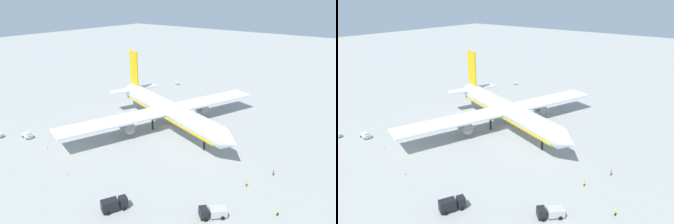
{
  "view_description": "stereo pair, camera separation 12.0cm",
  "coord_description": "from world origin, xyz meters",
  "views": [
    {
      "loc": [
        64.9,
        -82.29,
        45.43
      ],
      "look_at": [
        -2.87,
        2.87,
        4.87
      ],
      "focal_mm": 34.21,
      "sensor_mm": 36.0,
      "label": 1
    },
    {
      "loc": [
        64.99,
        -82.21,
        45.43
      ],
      "look_at": [
        -2.87,
        2.87,
        4.87
      ],
      "focal_mm": 34.21,
      "sensor_mm": 36.0,
      "label": 2
    }
  ],
  "objects": [
    {
      "name": "baggage_cart_1",
      "position": [
        -33.15,
        49.01,
        0.73
      ],
      "size": [
        2.95,
        2.49,
        1.33
      ],
      "color": "#595B60",
      "rests_on": "ground"
    },
    {
      "name": "traffic_cone_0",
      "position": [
        -19.85,
        -36.11,
        0.28
      ],
      "size": [
        0.36,
        0.36,
        0.55
      ],
      "primitive_type": "cone",
      "color": "orange",
      "rests_on": "ground"
    },
    {
      "name": "baggage_cart_0",
      "position": [
        -40.11,
        -40.84,
        0.71
      ],
      "size": [
        3.14,
        1.72,
        1.28
      ],
      "color": "#26598C",
      "rests_on": "ground"
    },
    {
      "name": "traffic_cone_1",
      "position": [
        -42.24,
        30.95,
        0.28
      ],
      "size": [
        0.36,
        0.36,
        0.55
      ],
      "primitive_type": "cone",
      "color": "orange",
      "rests_on": "ground"
    },
    {
      "name": "traffic_cone_3",
      "position": [
        -2.27,
        -41.11,
        0.28
      ],
      "size": [
        0.36,
        0.36,
        0.55
      ],
      "primitive_type": "cone",
      "color": "orange",
      "rests_on": "ground"
    },
    {
      "name": "ground_worker_1",
      "position": [
        37.54,
        -16.45,
        0.84
      ],
      "size": [
        0.41,
        0.41,
        1.66
      ],
      "color": "#3F3F47",
      "rests_on": "ground"
    },
    {
      "name": "traffic_cone_2",
      "position": [
        -30.46,
        37.09,
        0.28
      ],
      "size": [
        0.36,
        0.36,
        0.55
      ],
      "primitive_type": "cone",
      "color": "orange",
      "rests_on": "ground"
    },
    {
      "name": "ground_worker_0",
      "position": [
        40.86,
        -7.23,
        0.86
      ],
      "size": [
        0.56,
        0.56,
        1.69
      ],
      "color": "navy",
      "rests_on": "ground"
    },
    {
      "name": "service_van",
      "position": [
        -32.33,
        -35.5,
        1.03
      ],
      "size": [
        4.16,
        2.14,
        1.97
      ],
      "color": "silver",
      "rests_on": "ground"
    },
    {
      "name": "ground_plane",
      "position": [
        0.0,
        0.0,
        0.0
      ],
      "size": [
        600.0,
        600.0,
        0.0
      ],
      "primitive_type": "plane",
      "color": "#9E9E99"
    },
    {
      "name": "service_truck_1",
      "position": [
        18.72,
        -43.49,
        1.63
      ],
      "size": [
        4.34,
        6.12,
        2.94
      ],
      "color": "black",
      "rests_on": "ground"
    },
    {
      "name": "ground_worker_2",
      "position": [
        47.83,
        -22.66,
        0.87
      ],
      "size": [
        0.51,
        0.51,
        1.7
      ],
      "color": "black",
      "rests_on": "ground"
    },
    {
      "name": "traffic_cone_4",
      "position": [
        44.34,
        36.01,
        0.28
      ],
      "size": [
        0.36,
        0.36,
        0.55
      ],
      "primitive_type": "cone",
      "color": "orange",
      "rests_on": "ground"
    },
    {
      "name": "service_truck_2",
      "position": [
        37.01,
        -31.88,
        1.3
      ],
      "size": [
        5.76,
        5.94,
        2.44
      ],
      "color": "black",
      "rests_on": "ground"
    },
    {
      "name": "airliner",
      "position": [
        -1.23,
        0.31,
        6.93
      ],
      "size": [
        65.93,
        77.03,
        23.92
      ],
      "color": "silver",
      "rests_on": "ground"
    }
  ]
}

